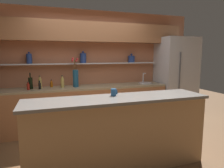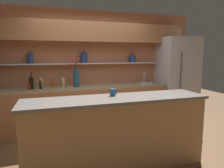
# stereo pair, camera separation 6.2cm
# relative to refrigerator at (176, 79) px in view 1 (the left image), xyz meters

# --- Properties ---
(ground_plane) EXTENTS (12.00, 12.00, 0.00)m
(ground_plane) POSITION_rel_refrigerator_xyz_m (-2.16, -1.20, -1.01)
(ground_plane) COLOR brown
(back_wall_unit) EXTENTS (5.20, 0.44, 2.60)m
(back_wall_unit) POSITION_rel_refrigerator_xyz_m (-2.16, 0.33, 0.54)
(back_wall_unit) COLOR #A86647
(back_wall_unit) RESTS_ON ground_plane
(back_counter_unit) EXTENTS (3.58, 0.62, 0.92)m
(back_counter_unit) POSITION_rel_refrigerator_xyz_m (-2.25, 0.04, -0.55)
(back_counter_unit) COLOR #99603D
(back_counter_unit) RESTS_ON ground_plane
(island_counter) EXTENTS (2.55, 0.61, 1.02)m
(island_counter) POSITION_rel_refrigerator_xyz_m (-2.16, -1.68, -0.50)
(island_counter) COLOR tan
(island_counter) RESTS_ON ground_plane
(refrigerator) EXTENTS (0.89, 0.73, 2.02)m
(refrigerator) POSITION_rel_refrigerator_xyz_m (0.00, 0.00, 0.00)
(refrigerator) COLOR #B7B7BC
(refrigerator) RESTS_ON ground_plane
(flower_vase) EXTENTS (0.15, 0.13, 0.63)m
(flower_vase) POSITION_rel_refrigerator_xyz_m (-2.49, 0.06, 0.13)
(flower_vase) COLOR navy
(flower_vase) RESTS_ON back_counter_unit
(sink_fixture) EXTENTS (0.32, 0.32, 0.25)m
(sink_fixture) POSITION_rel_refrigerator_xyz_m (-0.82, 0.05, -0.07)
(sink_fixture) COLOR #B7B7BC
(sink_fixture) RESTS_ON back_counter_unit
(bottle_sauce_0) EXTENTS (0.05, 0.05, 0.18)m
(bottle_sauce_0) POSITION_rel_refrigerator_xyz_m (-3.21, -0.02, -0.02)
(bottle_sauce_0) COLOR black
(bottle_sauce_0) RESTS_ON back_counter_unit
(bottle_spirit_1) EXTENTS (0.07, 0.07, 0.26)m
(bottle_spirit_1) POSITION_rel_refrigerator_xyz_m (-3.21, 0.06, 0.02)
(bottle_spirit_1) COLOR tan
(bottle_spirit_1) RESTS_ON back_counter_unit
(bottle_spirit_2) EXTENTS (0.07, 0.07, 0.25)m
(bottle_spirit_2) POSITION_rel_refrigerator_xyz_m (-2.76, 0.07, 0.01)
(bottle_spirit_2) COLOR tan
(bottle_spirit_2) RESTS_ON back_counter_unit
(bottle_sauce_3) EXTENTS (0.05, 0.05, 0.16)m
(bottle_sauce_3) POSITION_rel_refrigerator_xyz_m (-3.43, -0.03, -0.02)
(bottle_sauce_3) COLOR maroon
(bottle_sauce_3) RESTS_ON back_counter_unit
(bottle_wine_4) EXTENTS (0.08, 0.08, 0.33)m
(bottle_wine_4) POSITION_rel_refrigerator_xyz_m (-3.39, 0.06, 0.03)
(bottle_wine_4) COLOR black
(bottle_wine_4) RESTS_ON back_counter_unit
(bottle_sauce_5) EXTENTS (0.06, 0.06, 0.16)m
(bottle_sauce_5) POSITION_rel_refrigerator_xyz_m (-2.98, 0.17, -0.03)
(bottle_sauce_5) COLOR #9E4C0A
(bottle_sauce_5) RESTS_ON back_counter_unit
(coffee_mug) EXTENTS (0.10, 0.08, 0.10)m
(coffee_mug) POSITION_rel_refrigerator_xyz_m (-2.18, -1.56, 0.06)
(coffee_mug) COLOR #235184
(coffee_mug) RESTS_ON island_counter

